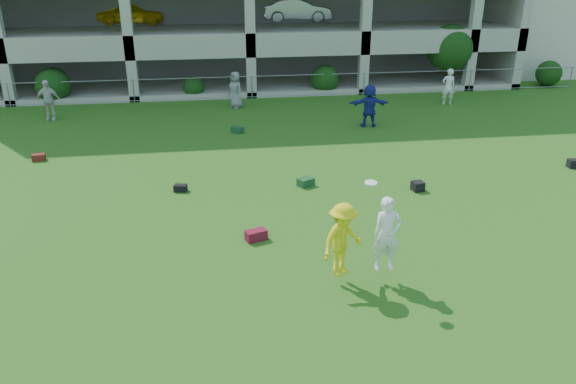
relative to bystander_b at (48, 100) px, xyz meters
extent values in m
plane|color=#235114|center=(9.43, -16.18, -0.91)|extent=(100.00, 100.00, 0.00)
imported|color=silver|center=(0.00, 0.00, 0.00)|extent=(1.08, 0.48, 1.82)
imported|color=gray|center=(8.49, 1.02, -0.03)|extent=(0.96, 1.03, 1.76)
imported|color=navy|center=(14.04, -3.08, 0.01)|extent=(1.75, 0.67, 1.85)
imported|color=white|center=(19.02, 0.16, -0.02)|extent=(0.70, 0.51, 1.79)
cube|color=maroon|center=(8.18, -13.00, -0.77)|extent=(0.62, 0.46, 0.28)
cube|color=black|center=(6.11, -9.35, -0.80)|extent=(0.45, 0.33, 0.22)
cube|color=#153B1D|center=(10.13, -9.47, -0.78)|extent=(0.61, 0.55, 0.26)
cube|color=black|center=(13.59, -10.38, -0.76)|extent=(0.39, 0.39, 0.30)
cube|color=#510D14|center=(0.88, -5.66, -0.79)|extent=(0.48, 0.32, 0.24)
cube|color=#153A21|center=(8.29, -3.24, -0.79)|extent=(0.57, 0.56, 0.25)
imported|color=yellow|center=(9.91, -15.38, 0.20)|extent=(1.29, 1.15, 1.74)
imported|color=white|center=(10.91, -15.44, 0.30)|extent=(0.64, 0.42, 1.75)
cylinder|color=white|center=(10.43, -15.55, 1.60)|extent=(0.27, 0.27, 0.05)
cube|color=#9E998C|center=(9.43, 9.82, -0.76)|extent=(30.00, 14.00, 0.30)
cube|color=#9E998C|center=(9.43, 9.82, 2.24)|extent=(30.00, 14.00, 0.30)
cube|color=#9E998C|center=(9.43, 2.97, 1.64)|extent=(30.00, 0.30, 0.90)
imported|color=yellow|center=(3.09, 7.82, 3.05)|extent=(4.01, 1.94, 1.32)
imported|color=#ADAFB4|center=(12.60, 7.82, 3.05)|extent=(4.06, 1.56, 1.32)
cylinder|color=gray|center=(-2.57, 2.82, -0.31)|extent=(0.06, 0.06, 1.20)
cylinder|color=gray|center=(3.43, 2.82, -0.31)|extent=(0.06, 0.06, 1.20)
cylinder|color=gray|center=(9.43, 2.82, -0.31)|extent=(0.06, 0.06, 1.20)
cylinder|color=gray|center=(15.43, 2.82, -0.31)|extent=(0.06, 0.06, 1.20)
cylinder|color=gray|center=(21.43, 2.82, -0.31)|extent=(0.06, 0.06, 1.20)
cylinder|color=gray|center=(27.43, 2.82, -0.31)|extent=(0.06, 0.06, 1.20)
cylinder|color=gray|center=(9.43, 2.82, 0.24)|extent=(36.00, 0.04, 0.04)
cylinder|color=gray|center=(9.43, 2.82, -0.83)|extent=(36.00, 0.04, 0.04)
sphere|color=#163D11|center=(-0.57, 3.42, -0.03)|extent=(1.76, 1.76, 1.76)
sphere|color=#163D11|center=(6.43, 3.42, -0.36)|extent=(1.10, 1.10, 1.10)
sphere|color=#163D11|center=(13.43, 3.42, -0.14)|extent=(1.54, 1.54, 1.54)
cylinder|color=#382314|center=(20.43, 3.62, 0.07)|extent=(0.16, 0.16, 1.96)
sphere|color=#163D11|center=(20.43, 3.62, 1.33)|extent=(2.52, 2.52, 2.52)
sphere|color=#163D11|center=(26.43, 3.42, -0.20)|extent=(1.43, 1.43, 1.43)
camera|label=1|loc=(7.12, -26.13, 6.03)|focal=35.00mm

